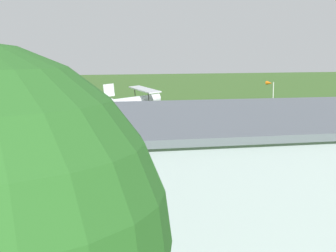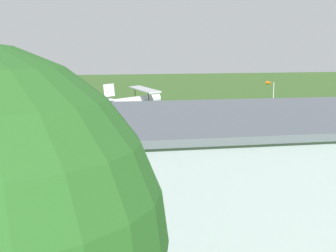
# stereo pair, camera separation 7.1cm
# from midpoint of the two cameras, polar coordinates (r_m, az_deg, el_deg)

# --- Properties ---
(ground_plane) EXTENTS (400.00, 400.00, 0.00)m
(ground_plane) POSITION_cam_midpoint_polar(r_m,az_deg,el_deg) (58.59, -1.37, -2.43)
(ground_plane) COLOR #3D6628
(hangar) EXTENTS (39.95, 18.60, 7.59)m
(hangar) POSITION_cam_midpoint_polar(r_m,az_deg,el_deg) (31.86, 16.04, -5.03)
(hangar) COLOR #99A3AD
(hangar) RESTS_ON ground_plane
(biplane) EXTENTS (6.84, 9.37, 3.51)m
(biplane) POSITION_cam_midpoint_polar(r_m,az_deg,el_deg) (52.47, -3.69, 3.07)
(biplane) COLOR silver
(person_near_hangar_door) EXTENTS (0.48, 0.48, 1.69)m
(person_near_hangar_door) POSITION_cam_midpoint_polar(r_m,az_deg,el_deg) (47.28, -11.80, -4.21)
(person_near_hangar_door) COLOR #72338C
(person_near_hangar_door) RESTS_ON ground_plane
(person_crossing_taxiway) EXTENTS (0.49, 0.49, 1.68)m
(person_crossing_taxiway) POSITION_cam_midpoint_polar(r_m,az_deg,el_deg) (42.81, -13.98, -5.61)
(person_crossing_taxiway) COLOR #72338C
(person_crossing_taxiway) RESTS_ON ground_plane
(person_watching_takeoff) EXTENTS (0.50, 0.50, 1.69)m
(person_watching_takeoff) POSITION_cam_midpoint_polar(r_m,az_deg,el_deg) (54.09, 18.77, -2.89)
(person_watching_takeoff) COLOR #33723F
(person_watching_takeoff) RESTS_ON ground_plane
(windsock) EXTENTS (1.16, 1.38, 6.77)m
(windsock) POSITION_cam_midpoint_polar(r_m,az_deg,el_deg) (77.89, 11.78, 4.50)
(windsock) COLOR silver
(windsock) RESTS_ON ground_plane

